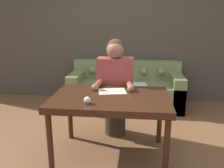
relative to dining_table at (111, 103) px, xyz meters
name	(u,v)px	position (x,y,z in m)	size (l,w,h in m)	color
ground_plane	(109,162)	(0.00, -0.14, -0.65)	(16.00, 16.00, 0.00)	brown
wall_back	(123,31)	(0.00, 2.07, 0.65)	(8.00, 0.06, 2.60)	#474238
dining_table	(111,103)	(0.00, 0.00, 0.00)	(1.27, 0.85, 0.72)	#381E11
couch	(126,90)	(0.09, 1.67, -0.35)	(1.96, 0.80, 0.79)	olive
person	(115,86)	(0.00, 0.55, 0.03)	(0.50, 0.56, 1.29)	#33281E
pattern_paper_main	(112,91)	(0.00, 0.17, 0.08)	(0.35, 0.30, 0.00)	beige
scissors	(106,91)	(-0.07, 0.16, 0.08)	(0.20, 0.14, 0.01)	silver
pin_cushion	(87,101)	(-0.20, -0.26, 0.11)	(0.07, 0.07, 0.07)	#4C3828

